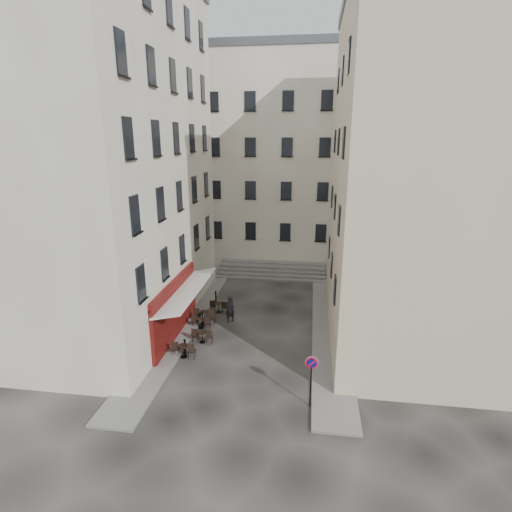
% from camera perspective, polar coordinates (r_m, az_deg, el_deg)
% --- Properties ---
extents(ground, '(90.00, 90.00, 0.00)m').
position_cam_1_polar(ground, '(22.56, -1.15, -13.30)').
color(ground, black).
rests_on(ground, ground).
extents(sidewalk_left, '(2.00, 22.00, 0.12)m').
position_cam_1_polar(sidewalk_left, '(26.96, -9.35, -8.16)').
color(sidewalk_left, slate).
rests_on(sidewalk_left, ground).
extents(sidewalk_right, '(2.00, 18.00, 0.12)m').
position_cam_1_polar(sidewalk_right, '(24.98, 10.40, -10.29)').
color(sidewalk_right, slate).
rests_on(sidewalk_right, ground).
extents(building_left, '(12.20, 16.20, 20.60)m').
position_cam_1_polar(building_left, '(26.19, -24.11, 13.15)').
color(building_left, '#BDB3A1').
rests_on(building_left, ground).
extents(building_right, '(12.20, 14.20, 18.60)m').
position_cam_1_polar(building_right, '(24.04, 26.21, 10.31)').
color(building_right, beige).
rests_on(building_right, ground).
extents(building_back, '(18.20, 10.20, 18.60)m').
position_cam_1_polar(building_back, '(38.59, 1.88, 13.68)').
color(building_back, '#BDB3A1').
rests_on(building_back, ground).
extents(cafe_storefront, '(1.74, 7.30, 3.50)m').
position_cam_1_polar(cafe_storefront, '(23.58, -11.27, -7.15)').
color(cafe_storefront, '#4A0D0A').
rests_on(cafe_storefront, ground).
extents(stone_steps, '(9.00, 3.15, 0.80)m').
position_cam_1_polar(stone_steps, '(33.82, 2.24, -2.14)').
color(stone_steps, '#64615E').
rests_on(stone_steps, ground).
extents(bollard_near, '(0.12, 0.12, 0.98)m').
position_cam_1_polar(bollard_near, '(22.16, -10.11, -12.61)').
color(bollard_near, black).
rests_on(bollard_near, ground).
extents(bollard_mid, '(0.12, 0.12, 0.98)m').
position_cam_1_polar(bollard_mid, '(25.13, -7.65, -8.82)').
color(bollard_mid, black).
rests_on(bollard_mid, ground).
extents(bollard_far, '(0.12, 0.12, 0.98)m').
position_cam_1_polar(bollard_far, '(28.22, -5.76, -5.83)').
color(bollard_far, black).
rests_on(bollard_far, ground).
extents(no_parking_sign, '(0.55, 0.10, 2.40)m').
position_cam_1_polar(no_parking_sign, '(17.75, 7.91, -16.06)').
color(no_parking_sign, black).
rests_on(no_parking_sign, ground).
extents(bistro_table_a, '(1.27, 0.60, 0.89)m').
position_cam_1_polar(bistro_table_a, '(22.01, -10.25, -13.03)').
color(bistro_table_a, black).
rests_on(bistro_table_a, ground).
extents(bistro_table_b, '(1.21, 0.57, 0.85)m').
position_cam_1_polar(bistro_table_b, '(23.28, -7.65, -11.23)').
color(bistro_table_b, black).
rests_on(bistro_table_b, ground).
extents(bistro_table_c, '(1.18, 0.55, 0.83)m').
position_cam_1_polar(bistro_table_c, '(24.88, -7.82, -9.36)').
color(bistro_table_c, black).
rests_on(bistro_table_c, ground).
extents(bistro_table_d, '(1.39, 0.65, 0.98)m').
position_cam_1_polar(bistro_table_d, '(25.49, -7.35, -8.48)').
color(bistro_table_d, black).
rests_on(bistro_table_d, ground).
extents(bistro_table_e, '(1.17, 0.55, 0.82)m').
position_cam_1_polar(bistro_table_e, '(26.92, -5.34, -7.20)').
color(bistro_table_e, black).
rests_on(bistro_table_e, ground).
extents(pedestrian, '(0.77, 0.73, 1.77)m').
position_cam_1_polar(pedestrian, '(25.37, -3.76, -7.55)').
color(pedestrian, black).
rests_on(pedestrian, ground).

